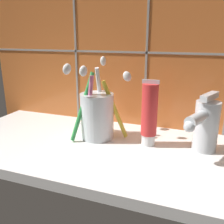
% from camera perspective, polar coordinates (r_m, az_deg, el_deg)
% --- Properties ---
extents(sink_counter, '(0.75, 0.31, 0.02)m').
position_cam_1_polar(sink_counter, '(0.53, 1.41, -9.09)').
color(sink_counter, white).
rests_on(sink_counter, ground).
extents(tile_wall_backsplash, '(0.85, 0.02, 0.54)m').
position_cam_1_polar(tile_wall_backsplash, '(0.62, 6.56, 19.34)').
color(tile_wall_backsplash, '#C6662D').
rests_on(tile_wall_backsplash, ground).
extents(toothbrush_cup, '(0.14, 0.12, 0.18)m').
position_cam_1_polar(toothbrush_cup, '(0.55, -3.44, -0.44)').
color(toothbrush_cup, silver).
rests_on(toothbrush_cup, sink_counter).
extents(toothpaste_tube, '(0.03, 0.03, 0.14)m').
position_cam_1_polar(toothpaste_tube, '(0.52, 8.53, -0.39)').
color(toothpaste_tube, white).
rests_on(toothpaste_tube, sink_counter).
extents(sink_faucet, '(0.06, 0.11, 0.12)m').
position_cam_1_polar(sink_faucet, '(0.52, 20.48, -2.62)').
color(sink_faucet, silver).
rests_on(sink_faucet, sink_counter).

